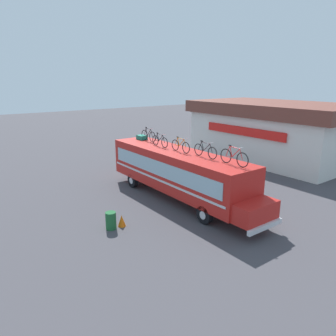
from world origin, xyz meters
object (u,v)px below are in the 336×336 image
at_px(luggage_bag_1, 142,137).
at_px(trash_bin, 111,221).
at_px(rooftop_bicycle_1, 148,135).
at_px(traffic_cone, 122,221).
at_px(rooftop_bicycle_5, 234,157).
at_px(rooftop_bicycle_3, 180,146).
at_px(rooftop_bicycle_4, 205,151).
at_px(bus, 179,171).
at_px(rooftop_bicycle_2, 160,141).

height_order(luggage_bag_1, trash_bin, luggage_bag_1).
height_order(rooftop_bicycle_1, traffic_cone, rooftop_bicycle_1).
bearing_deg(rooftop_bicycle_5, traffic_cone, -119.69).
relative_size(luggage_bag_1, traffic_cone, 1.24).
relative_size(rooftop_bicycle_1, rooftop_bicycle_5, 0.95).
relative_size(rooftop_bicycle_1, trash_bin, 1.98).
bearing_deg(rooftop_bicycle_3, trash_bin, -78.36).
relative_size(luggage_bag_1, trash_bin, 0.84).
relative_size(rooftop_bicycle_5, trash_bin, 2.09).
bearing_deg(rooftop_bicycle_4, rooftop_bicycle_3, -172.98).
bearing_deg(rooftop_bicycle_5, rooftop_bicycle_3, -176.27).
distance_m(bus, rooftop_bicycle_4, 2.55).
distance_m(rooftop_bicycle_1, rooftop_bicycle_4, 5.78).
height_order(rooftop_bicycle_3, trash_bin, rooftop_bicycle_3).
bearing_deg(rooftop_bicycle_5, rooftop_bicycle_2, -176.86).
relative_size(rooftop_bicycle_3, traffic_cone, 2.84).
bearing_deg(rooftop_bicycle_3, luggage_bag_1, 176.01).
xyz_separation_m(bus, rooftop_bicycle_2, (-1.82, -0.07, 1.55)).
xyz_separation_m(luggage_bag_1, traffic_cone, (5.84, -4.91, -2.83)).
bearing_deg(rooftop_bicycle_5, trash_bin, -117.56).
bearing_deg(rooftop_bicycle_3, rooftop_bicycle_4, 7.02).
height_order(luggage_bag_1, rooftop_bicycle_1, rooftop_bicycle_1).
bearing_deg(rooftop_bicycle_5, bus, -176.47).
distance_m(rooftop_bicycle_1, rooftop_bicycle_5, 7.80).
bearing_deg(bus, rooftop_bicycle_2, -177.72).
bearing_deg(rooftop_bicycle_2, bus, 2.28).
relative_size(luggage_bag_1, rooftop_bicycle_3, 0.44).
height_order(rooftop_bicycle_1, rooftop_bicycle_5, rooftop_bicycle_5).
bearing_deg(bus, trash_bin, -76.75).
bearing_deg(rooftop_bicycle_4, rooftop_bicycle_5, 0.70).
distance_m(rooftop_bicycle_3, traffic_cone, 5.61).
xyz_separation_m(rooftop_bicycle_2, rooftop_bicycle_5, (5.84, 0.32, 0.04)).
bearing_deg(traffic_cone, rooftop_bicycle_3, 103.68).
xyz_separation_m(luggage_bag_1, rooftop_bicycle_4, (6.57, -0.10, 0.22)).
bearing_deg(trash_bin, luggage_bag_1, 136.60).
height_order(luggage_bag_1, rooftop_bicycle_5, rooftop_bicycle_5).
bearing_deg(luggage_bag_1, rooftop_bicycle_4, -0.89).
xyz_separation_m(rooftop_bicycle_3, rooftop_bicycle_4, (1.85, 0.23, 0.01)).
distance_m(luggage_bag_1, rooftop_bicycle_2, 2.79).
bearing_deg(rooftop_bicycle_4, rooftop_bicycle_1, 178.76).
distance_m(luggage_bag_1, rooftop_bicycle_1, 0.83).
xyz_separation_m(bus, rooftop_bicycle_4, (2.00, 0.22, 1.56)).
bearing_deg(bus, rooftop_bicycle_1, 174.72).
height_order(rooftop_bicycle_3, traffic_cone, rooftop_bicycle_3).
height_order(bus, rooftop_bicycle_2, rooftop_bicycle_2).
xyz_separation_m(rooftop_bicycle_1, trash_bin, (4.98, -5.49, -2.93)).
relative_size(bus, rooftop_bicycle_3, 7.30).
bearing_deg(trash_bin, rooftop_bicycle_4, 81.60).
height_order(bus, trash_bin, bus).
bearing_deg(luggage_bag_1, rooftop_bicycle_5, -0.52).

